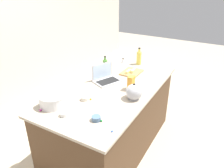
% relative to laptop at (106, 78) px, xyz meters
% --- Properties ---
extents(ground_plane, '(12.00, 12.00, 0.00)m').
position_rel_laptop_xyz_m(ground_plane, '(-0.12, -0.16, -0.95)').
color(ground_plane, '#B7A88E').
extents(island_counter, '(1.93, 0.98, 0.90)m').
position_rel_laptop_xyz_m(island_counter, '(-0.12, -0.16, -0.50)').
color(island_counter, '#4C331E').
rests_on(island_counter, ground).
extents(laptop, '(0.37, 0.33, 0.22)m').
position_rel_laptop_xyz_m(laptop, '(0.00, 0.00, 0.00)').
color(laptop, '#B7B7BC').
rests_on(laptop, island_counter).
extents(mixing_bowl_large, '(0.30, 0.30, 0.13)m').
position_rel_laptop_xyz_m(mixing_bowl_large, '(-0.76, 0.17, 0.02)').
color(mixing_bowl_large, white).
rests_on(mixing_bowl_large, island_counter).
extents(bottle_oil, '(0.07, 0.07, 0.26)m').
position_rel_laptop_xyz_m(bottle_oil, '(0.76, -0.13, 0.06)').
color(bottle_oil, '#DBC64C').
rests_on(bottle_oil, island_counter).
extents(bottle_olive, '(0.07, 0.07, 0.21)m').
position_rel_laptop_xyz_m(bottle_olive, '(0.30, 0.19, 0.04)').
color(bottle_olive, '#4C8C38').
rests_on(bottle_olive, island_counter).
extents(kettle, '(0.21, 0.18, 0.20)m').
position_rel_laptop_xyz_m(kettle, '(-0.23, -0.50, 0.03)').
color(kettle, '#ADADB2').
rests_on(kettle, island_counter).
extents(cutting_board, '(0.30, 0.24, 0.02)m').
position_rel_laptop_xyz_m(cutting_board, '(0.40, -0.18, -0.04)').
color(cutting_board, '#AD7F4C').
rests_on(cutting_board, island_counter).
extents(butter_stick_left, '(0.11, 0.04, 0.04)m').
position_rel_laptop_xyz_m(butter_stick_left, '(0.41, -0.20, -0.01)').
color(butter_stick_left, '#F4E58C').
rests_on(butter_stick_left, cutting_board).
extents(butter_stick_right, '(0.11, 0.04, 0.04)m').
position_rel_laptop_xyz_m(butter_stick_right, '(0.35, -0.15, -0.01)').
color(butter_stick_right, '#F4E58C').
rests_on(butter_stick_right, cutting_board).
extents(ramekin_small, '(0.09, 0.09, 0.04)m').
position_rel_laptop_xyz_m(ramekin_small, '(-0.77, -0.37, -0.02)').
color(ramekin_small, slate).
rests_on(ramekin_small, island_counter).
extents(ramekin_medium, '(0.08, 0.08, 0.04)m').
position_rel_laptop_xyz_m(ramekin_medium, '(-0.52, -0.05, -0.03)').
color(ramekin_medium, beige).
rests_on(ramekin_medium, island_counter).
extents(ramekin_wide, '(0.08, 0.08, 0.04)m').
position_rel_laptop_xyz_m(ramekin_wide, '(-0.86, -0.06, -0.03)').
color(ramekin_wide, white).
rests_on(ramekin_wide, island_counter).
extents(kitchen_timer, '(0.07, 0.07, 0.08)m').
position_rel_laptop_xyz_m(kitchen_timer, '(0.68, 0.10, -0.01)').
color(kitchen_timer, '#B2B2B7').
rests_on(kitchen_timer, island_counter).
extents(candy_bag, '(0.09, 0.06, 0.17)m').
position_rel_laptop_xyz_m(candy_bag, '(-0.05, -0.38, 0.04)').
color(candy_bag, gold).
rests_on(candy_bag, island_counter).
extents(candy_0, '(0.02, 0.02, 0.02)m').
position_rel_laptop_xyz_m(candy_0, '(-0.77, -0.42, -0.04)').
color(candy_0, green).
rests_on(candy_0, island_counter).
extents(candy_2, '(0.02, 0.02, 0.02)m').
position_rel_laptop_xyz_m(candy_2, '(-0.08, -0.01, -0.04)').
color(candy_2, '#CC3399').
rests_on(candy_2, island_counter).
extents(candy_3, '(0.01, 0.01, 0.01)m').
position_rel_laptop_xyz_m(candy_3, '(0.08, 0.13, -0.04)').
color(candy_3, orange).
rests_on(candy_3, island_counter).
extents(candy_4, '(0.02, 0.02, 0.02)m').
position_rel_laptop_xyz_m(candy_4, '(-0.85, -0.58, -0.04)').
color(candy_4, blue).
rests_on(candy_4, island_counter).
extents(candy_5, '(0.02, 0.02, 0.02)m').
position_rel_laptop_xyz_m(candy_5, '(-0.92, 0.20, -0.04)').
color(candy_5, '#CC3399').
rests_on(candy_5, island_counter).
extents(candy_6, '(0.02, 0.02, 0.02)m').
position_rel_laptop_xyz_m(candy_6, '(-0.49, -0.11, -0.04)').
color(candy_6, yellow).
rests_on(candy_6, island_counter).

